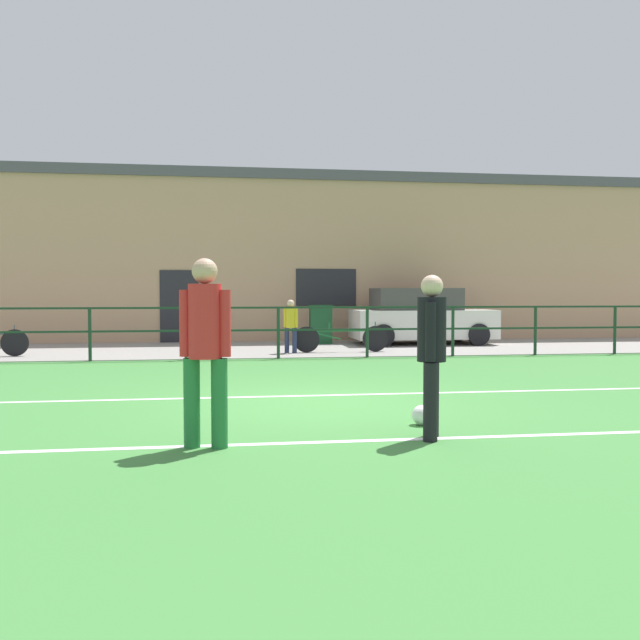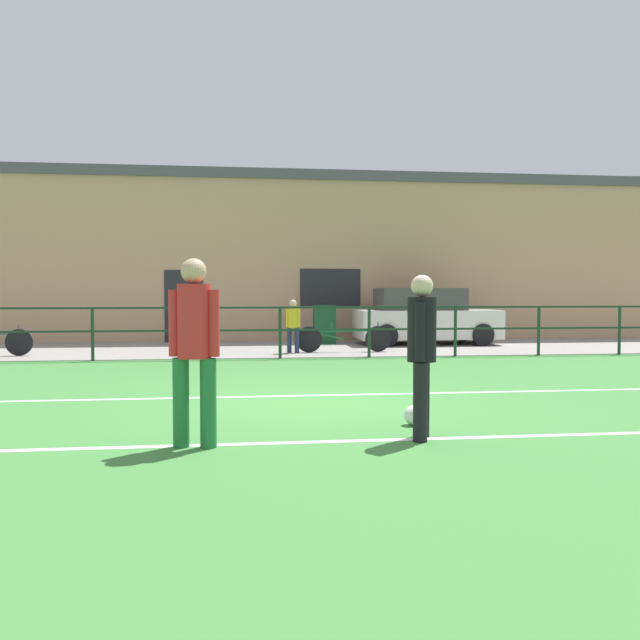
{
  "view_description": "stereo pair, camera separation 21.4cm",
  "coord_description": "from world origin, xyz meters",
  "px_view_note": "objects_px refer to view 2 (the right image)",
  "views": [
    {
      "loc": [
        -1.2,
        -8.75,
        1.46
      ],
      "look_at": [
        0.6,
        3.72,
        0.94
      ],
      "focal_mm": 37.74,
      "sensor_mm": 36.0,
      "label": 1
    },
    {
      "loc": [
        -0.98,
        -8.77,
        1.46
      ],
      "look_at": [
        0.6,
        3.72,
        0.94
      ],
      "focal_mm": 37.74,
      "sensor_mm": 36.0,
      "label": 2
    }
  ],
  "objects_px": {
    "soccer_ball_match": "(414,415)",
    "player_goalkeeper": "(422,346)",
    "player_striker": "(194,340)",
    "spectator_child": "(293,323)",
    "bicycle_parked_0": "(343,339)",
    "trash_bin_0": "(324,324)",
    "parked_car_red": "(424,318)"
  },
  "relations": [
    {
      "from": "soccer_ball_match",
      "to": "bicycle_parked_0",
      "type": "bearing_deg",
      "value": 85.81
    },
    {
      "from": "player_striker",
      "to": "spectator_child",
      "type": "bearing_deg",
      "value": -87.31
    },
    {
      "from": "player_goalkeeper",
      "to": "trash_bin_0",
      "type": "distance_m",
      "value": 12.29
    },
    {
      "from": "bicycle_parked_0",
      "to": "trash_bin_0",
      "type": "bearing_deg",
      "value": 92.02
    },
    {
      "from": "player_striker",
      "to": "parked_car_red",
      "type": "relative_size",
      "value": 0.46
    },
    {
      "from": "soccer_ball_match",
      "to": "trash_bin_0",
      "type": "height_order",
      "value": "trash_bin_0"
    },
    {
      "from": "player_goalkeeper",
      "to": "parked_car_red",
      "type": "relative_size",
      "value": 0.42
    },
    {
      "from": "player_striker",
      "to": "soccer_ball_match",
      "type": "relative_size",
      "value": 8.09
    },
    {
      "from": "player_goalkeeper",
      "to": "trash_bin_0",
      "type": "xyz_separation_m",
      "value": [
        0.66,
        12.26,
        -0.36
      ]
    },
    {
      "from": "soccer_ball_match",
      "to": "bicycle_parked_0",
      "type": "xyz_separation_m",
      "value": [
        0.65,
        8.82,
        0.24
      ]
    },
    {
      "from": "player_goalkeeper",
      "to": "trash_bin_0",
      "type": "height_order",
      "value": "player_goalkeeper"
    },
    {
      "from": "parked_car_red",
      "to": "bicycle_parked_0",
      "type": "relative_size",
      "value": 1.68
    },
    {
      "from": "parked_car_red",
      "to": "bicycle_parked_0",
      "type": "distance_m",
      "value": 3.49
    },
    {
      "from": "player_striker",
      "to": "trash_bin_0",
      "type": "xyz_separation_m",
      "value": [
        2.88,
        12.34,
        -0.44
      ]
    },
    {
      "from": "player_goalkeeper",
      "to": "parked_car_red",
      "type": "height_order",
      "value": "player_goalkeeper"
    },
    {
      "from": "spectator_child",
      "to": "parked_car_red",
      "type": "height_order",
      "value": "parked_car_red"
    },
    {
      "from": "player_goalkeeper",
      "to": "parked_car_red",
      "type": "distance_m",
      "value": 12.22
    },
    {
      "from": "player_goalkeeper",
      "to": "soccer_ball_match",
      "type": "height_order",
      "value": "player_goalkeeper"
    },
    {
      "from": "bicycle_parked_0",
      "to": "parked_car_red",
      "type": "bearing_deg",
      "value": 40.09
    },
    {
      "from": "spectator_child",
      "to": "bicycle_parked_0",
      "type": "bearing_deg",
      "value": -155.17
    },
    {
      "from": "player_striker",
      "to": "spectator_child",
      "type": "distance_m",
      "value": 9.65
    },
    {
      "from": "spectator_child",
      "to": "player_striker",
      "type": "bearing_deg",
      "value": 99.88
    },
    {
      "from": "spectator_child",
      "to": "parked_car_red",
      "type": "xyz_separation_m",
      "value": [
        3.88,
        2.33,
        0.02
      ]
    },
    {
      "from": "player_striker",
      "to": "parked_car_red",
      "type": "height_order",
      "value": "player_striker"
    },
    {
      "from": "bicycle_parked_0",
      "to": "player_striker",
      "type": "bearing_deg",
      "value": -107.26
    },
    {
      "from": "player_goalkeeper",
      "to": "spectator_child",
      "type": "xyz_separation_m",
      "value": [
        -0.47,
        9.41,
        -0.19
      ]
    },
    {
      "from": "soccer_ball_match",
      "to": "player_striker",
      "type": "bearing_deg",
      "value": -162.03
    },
    {
      "from": "trash_bin_0",
      "to": "bicycle_parked_0",
      "type": "bearing_deg",
      "value": -87.98
    },
    {
      "from": "parked_car_red",
      "to": "soccer_ball_match",
      "type": "bearing_deg",
      "value": -106.6
    },
    {
      "from": "player_goalkeeper",
      "to": "spectator_child",
      "type": "bearing_deg",
      "value": -155.78
    },
    {
      "from": "player_goalkeeper",
      "to": "player_striker",
      "type": "bearing_deg",
      "value": -66.77
    },
    {
      "from": "soccer_ball_match",
      "to": "player_goalkeeper",
      "type": "bearing_deg",
      "value": -99.14
    }
  ]
}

